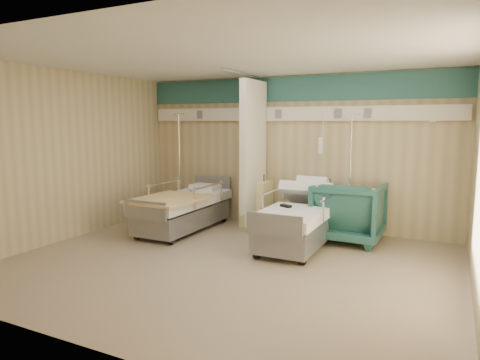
% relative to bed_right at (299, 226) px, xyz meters
% --- Properties ---
extents(ground, '(6.00, 5.00, 0.00)m').
position_rel_bed_right_xyz_m(ground, '(-0.60, -1.30, -0.32)').
color(ground, gray).
rests_on(ground, ground).
extents(room_walls, '(6.04, 5.04, 2.82)m').
position_rel_bed_right_xyz_m(room_walls, '(-0.63, -1.05, 1.55)').
color(room_walls, tan).
rests_on(room_walls, ground).
extents(bed_right, '(1.00, 2.16, 0.63)m').
position_rel_bed_right_xyz_m(bed_right, '(0.00, 0.00, 0.00)').
color(bed_right, white).
rests_on(bed_right, ground).
extents(bed_left, '(1.00, 2.16, 0.63)m').
position_rel_bed_right_xyz_m(bed_left, '(-2.20, 0.00, 0.00)').
color(bed_left, white).
rests_on(bed_left, ground).
extents(bedside_cabinet, '(0.50, 0.48, 0.85)m').
position_rel_bed_right_xyz_m(bedside_cabinet, '(-1.15, 0.90, 0.11)').
color(bedside_cabinet, '#EEE794').
rests_on(bedside_cabinet, ground).
extents(visitor_armchair, '(1.07, 1.10, 0.99)m').
position_rel_bed_right_xyz_m(visitor_armchair, '(0.65, 0.60, 0.18)').
color(visitor_armchair, '#1F4F49').
rests_on(visitor_armchair, ground).
extents(waffle_blanket, '(0.71, 0.65, 0.07)m').
position_rel_bed_right_xyz_m(waffle_blanket, '(0.69, 0.58, 0.71)').
color(waffle_blanket, white).
rests_on(waffle_blanket, visitor_armchair).
extents(iv_stand_right, '(0.37, 0.37, 2.10)m').
position_rel_bed_right_xyz_m(iv_stand_right, '(0.59, 0.84, 0.11)').
color(iv_stand_right, silver).
rests_on(iv_stand_right, ground).
extents(iv_stand_left, '(0.38, 0.38, 2.12)m').
position_rel_bed_right_xyz_m(iv_stand_left, '(-2.88, 0.91, 0.12)').
color(iv_stand_left, silver).
rests_on(iv_stand_left, ground).
extents(call_remote, '(0.20, 0.15, 0.04)m').
position_rel_bed_right_xyz_m(call_remote, '(-0.18, -0.13, 0.34)').
color(call_remote, black).
rests_on(call_remote, bed_right).
extents(tan_blanket, '(1.07, 1.32, 0.04)m').
position_rel_bed_right_xyz_m(tan_blanket, '(-2.17, -0.46, 0.34)').
color(tan_blanket, tan).
rests_on(tan_blanket, bed_left).
extents(toiletry_bag, '(0.26, 0.21, 0.13)m').
position_rel_bed_right_xyz_m(toiletry_bag, '(-1.16, 0.97, 0.60)').
color(toiletry_bag, black).
rests_on(toiletry_bag, bedside_cabinet).
extents(white_cup, '(0.09, 0.09, 0.12)m').
position_rel_bed_right_xyz_m(white_cup, '(-1.24, 0.98, 0.59)').
color(white_cup, white).
rests_on(white_cup, bedside_cabinet).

